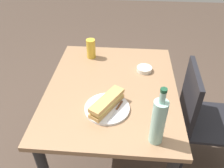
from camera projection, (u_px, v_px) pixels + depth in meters
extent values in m
plane|color=#47382D|center=(112.00, 154.00, 1.93)|extent=(8.00, 8.00, 0.00)
cube|color=#997251|center=(112.00, 88.00, 1.49)|extent=(1.02, 0.83, 0.03)
cylinder|color=#262628|center=(77.00, 86.00, 2.09)|extent=(0.06, 0.06, 0.70)
cylinder|color=#262628|center=(156.00, 90.00, 2.05)|extent=(0.06, 0.06, 0.70)
cube|color=black|center=(211.00, 122.00, 1.60)|extent=(0.42, 0.42, 0.02)
cube|color=black|center=(190.00, 97.00, 1.49)|extent=(0.38, 0.05, 0.40)
cylinder|color=black|center=(222.00, 127.00, 1.87)|extent=(0.04, 0.04, 0.44)
cylinder|color=black|center=(181.00, 161.00, 1.62)|extent=(0.04, 0.04, 0.44)
cylinder|color=black|center=(177.00, 123.00, 1.90)|extent=(0.04, 0.04, 0.44)
cylinder|color=white|center=(107.00, 108.00, 1.31)|extent=(0.26, 0.26, 0.01)
cube|color=tan|center=(107.00, 106.00, 1.30)|extent=(0.25, 0.19, 0.02)
cube|color=#DBC66B|center=(107.00, 103.00, 1.28)|extent=(0.23, 0.17, 0.02)
cube|color=tan|center=(107.00, 100.00, 1.27)|extent=(0.25, 0.19, 0.02)
cube|color=silver|center=(112.00, 116.00, 1.25)|extent=(0.10, 0.05, 0.00)
cube|color=#59331E|center=(119.00, 105.00, 1.31)|extent=(0.08, 0.04, 0.01)
cylinder|color=#99C6B7|center=(158.00, 122.00, 1.06)|extent=(0.07, 0.07, 0.25)
cylinder|color=#99C6B7|center=(163.00, 97.00, 0.97)|extent=(0.03, 0.03, 0.06)
cylinder|color=#19472D|center=(164.00, 90.00, 0.95)|extent=(0.03, 0.03, 0.02)
cylinder|color=gold|center=(91.00, 49.00, 1.72)|extent=(0.07, 0.07, 0.15)
cylinder|color=silver|center=(144.00, 69.00, 1.61)|extent=(0.11, 0.11, 0.03)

